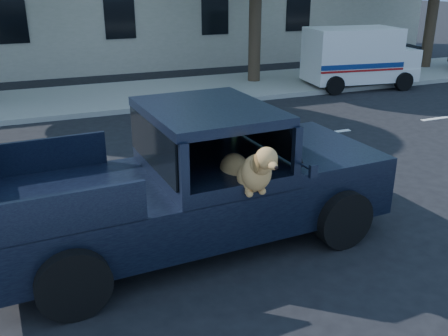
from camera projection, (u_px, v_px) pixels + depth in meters
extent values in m
plane|color=black|center=(230.00, 217.00, 8.27)|extent=(120.00, 120.00, 0.00)
cube|color=gray|center=(120.00, 96.00, 16.19)|extent=(60.00, 4.00, 0.15)
cylinder|color=#332619|center=(255.00, 22.00, 17.53)|extent=(0.44, 0.44, 4.40)
cylinder|color=#332619|center=(432.00, 16.00, 20.36)|extent=(0.44, 0.44, 4.40)
cube|color=black|center=(192.00, 197.00, 7.33)|extent=(5.78, 2.47, 0.72)
cube|color=black|center=(309.00, 150.00, 7.97)|extent=(1.75, 2.27, 0.17)
cube|color=black|center=(208.00, 111.00, 6.98)|extent=(1.80, 2.18, 0.13)
cube|color=black|center=(262.00, 129.00, 7.46)|extent=(0.37, 1.89, 0.62)
cube|color=black|center=(237.00, 191.00, 7.03)|extent=(0.63, 0.63, 0.42)
cube|color=black|center=(313.00, 171.00, 6.37)|extent=(0.11, 0.06, 0.17)
cube|color=silver|center=(359.00, 74.00, 17.67)|extent=(3.98, 2.17, 0.45)
cube|color=silver|center=(352.00, 48.00, 17.25)|extent=(3.26, 2.08, 1.35)
cube|color=silver|center=(398.00, 56.00, 17.84)|extent=(1.01, 1.76, 0.63)
cube|color=navy|center=(363.00, 66.00, 16.65)|extent=(3.05, 0.40, 0.16)
cube|color=#9E0F0F|center=(363.00, 71.00, 16.70)|extent=(3.05, 0.40, 0.06)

